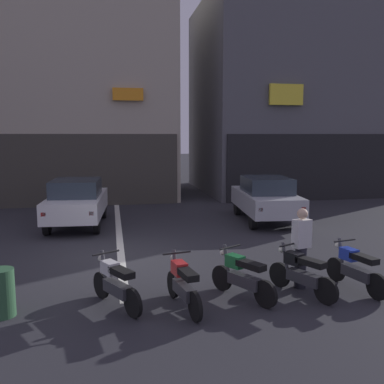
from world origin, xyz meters
name	(u,v)px	position (x,y,z in m)	size (l,w,h in m)	color
ground_plane	(121,258)	(0.00, 0.00, 0.00)	(120.00, 120.00, 0.00)	#2B2B30
lane_centre_line	(118,215)	(0.00, 6.00, 0.00)	(0.20, 18.00, 0.01)	silver
building_mid_block	(80,5)	(-1.56, 12.34, 9.65)	(9.05, 7.82, 19.34)	#B2A893
building_far_right	(294,99)	(10.18, 12.33, 5.18)	(10.70, 8.66, 10.39)	#56565B
car_white_crossing_near	(77,201)	(-1.39, 4.22, 0.89)	(2.03, 4.21, 1.64)	black
car_silver_parked_kerbside	(266,197)	(5.33, 3.76, 0.89)	(2.14, 4.25, 1.64)	black
motorcycle_white_row_leftmost	(115,283)	(-0.17, -3.13, 0.46)	(0.87, 1.50, 0.98)	black
motorcycle_red_row_left_mid	(183,284)	(1.04, -3.42, 0.46)	(0.55, 1.65, 0.98)	black
motorcycle_green_row_centre	(242,276)	(2.24, -3.17, 0.46)	(0.87, 1.49, 0.98)	black
motorcycle_black_row_right_mid	(301,273)	(3.44, -3.22, 0.46)	(0.79, 1.54, 0.98)	black
motorcycle_blue_row_rightmost	(355,268)	(4.65, -3.16, 0.46)	(0.55, 1.65, 0.98)	black
person_by_motorcycles	(301,247)	(3.61, -2.83, 0.86)	(0.41, 0.31, 1.67)	#23232D
trash_bin	(2,293)	(-2.12, -3.16, 0.42)	(0.44, 0.44, 0.85)	#2D5938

